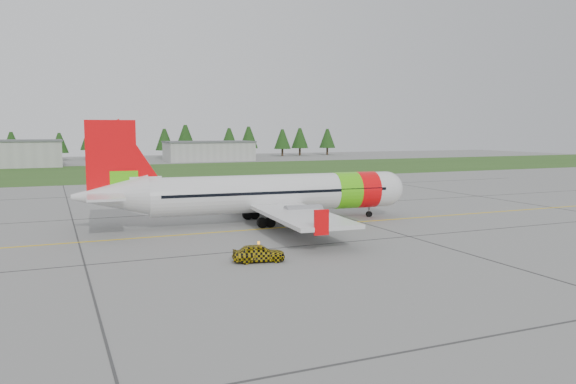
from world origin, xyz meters
name	(u,v)px	position (x,y,z in m)	size (l,w,h in m)	color
ground	(298,246)	(0.00, 0.00, 0.00)	(320.00, 320.00, 0.00)	gray
aircraft	(268,194)	(1.84, 10.98, 2.74)	(31.41, 28.96, 9.51)	silver
follow_me_car	(259,236)	(-4.36, -3.48, 1.74)	(1.40, 1.18, 3.47)	gold
grass_strip	(138,172)	(0.00, 82.00, 0.01)	(320.00, 50.00, 0.03)	#30561E
taxi_guideline	(260,229)	(0.00, 8.00, 0.01)	(120.00, 0.25, 0.02)	gold
hangar_east	(209,152)	(25.00, 118.00, 2.60)	(24.00, 12.00, 5.20)	#A8A8A3
treeline	(110,143)	(0.00, 138.00, 5.00)	(160.00, 8.00, 10.00)	#1C3F14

